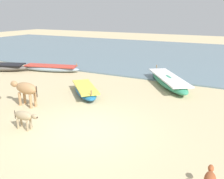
{
  "coord_description": "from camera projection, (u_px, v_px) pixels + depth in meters",
  "views": [
    {
      "loc": [
        4.48,
        -6.48,
        3.84
      ],
      "look_at": [
        -0.48,
        2.95,
        0.6
      ],
      "focal_mm": 40.96,
      "sensor_mm": 36.0,
      "label": 1
    }
  ],
  "objects": [
    {
      "name": "ground",
      "position": [
        84.0,
        131.0,
        8.6
      ],
      "size": [
        80.0,
        80.0,
        0.0
      ],
      "primitive_type": "plane",
      "color": "#CCB789"
    },
    {
      "name": "sea_water",
      "position": [
        190.0,
        56.0,
        23.3
      ],
      "size": [
        60.0,
        20.0,
        0.08
      ],
      "primitive_type": "cube",
      "color": "slate",
      "rests_on": "ground"
    },
    {
      "name": "fishing_boat_1",
      "position": [
        85.0,
        90.0,
        12.31
      ],
      "size": [
        2.72,
        2.75,
        0.62
      ],
      "rotation": [
        0.0,
        0.0,
        5.49
      ],
      "color": "#1E669E",
      "rests_on": "ground"
    },
    {
      "name": "fishing_boat_3",
      "position": [
        168.0,
        81.0,
        13.79
      ],
      "size": [
        3.6,
        4.47,
        0.72
      ],
      "rotation": [
        0.0,
        0.0,
        2.19
      ],
      "color": "#338C66",
      "rests_on": "ground"
    },
    {
      "name": "fishing_boat_4",
      "position": [
        51.0,
        68.0,
        17.15
      ],
      "size": [
        4.08,
        1.88,
        0.63
      ],
      "rotation": [
        0.0,
        0.0,
        0.26
      ],
      "color": "#8CA5B7",
      "rests_on": "ground"
    },
    {
      "name": "calf_far_dun",
      "position": [
        24.0,
        116.0,
        8.59
      ],
      "size": [
        1.02,
        0.32,
        0.66
      ],
      "rotation": [
        0.0,
        0.0,
        0.05
      ],
      "color": "tan",
      "rests_on": "ground"
    },
    {
      "name": "cow_second_adult_tan",
      "position": [
        26.0,
        89.0,
        10.71
      ],
      "size": [
        1.6,
        0.53,
        1.03
      ],
      "rotation": [
        0.0,
        0.0,
        3.08
      ],
      "color": "tan",
      "rests_on": "ground"
    }
  ]
}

